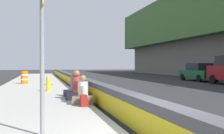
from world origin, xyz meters
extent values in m
cube|color=#47474C|center=(0.00, 0.00, 0.42)|extent=(76.00, 0.44, 0.85)
cube|color=gold|center=(0.00, 0.23, 0.38)|extent=(74.48, 0.01, 0.54)
cylinder|color=gray|center=(0.83, 2.20, 1.94)|extent=(0.09, 0.09, 3.60)
cylinder|color=gold|center=(10.26, 1.86, 0.50)|extent=(0.24, 0.24, 0.72)
cone|color=gray|center=(10.26, 1.86, 0.94)|extent=(0.26, 0.26, 0.16)
cylinder|color=gray|center=(10.26, 1.69, 0.54)|extent=(0.10, 0.12, 0.10)
cylinder|color=gray|center=(10.26, 2.03, 0.54)|extent=(0.10, 0.12, 0.10)
cube|color=#706651|center=(5.06, 0.75, 0.28)|extent=(0.77, 0.86, 0.28)
cylinder|color=beige|center=(5.06, 0.75, 0.69)|extent=(0.36, 0.36, 0.53)
sphere|color=#8E6647|center=(5.06, 0.75, 1.07)|extent=(0.24, 0.24, 0.24)
cylinder|color=beige|center=(5.26, 0.71, 0.64)|extent=(0.29, 0.17, 0.47)
cylinder|color=beige|center=(4.87, 0.78, 0.64)|extent=(0.29, 0.17, 0.47)
cube|color=black|center=(6.35, 0.81, 0.30)|extent=(0.74, 0.87, 0.32)
cylinder|color=#AD3D33|center=(6.35, 0.81, 0.77)|extent=(0.41, 0.41, 0.61)
sphere|color=#8E6647|center=(6.35, 0.81, 1.21)|extent=(0.27, 0.27, 0.27)
cylinder|color=#AD3D33|center=(6.57, 0.81, 0.71)|extent=(0.32, 0.15, 0.54)
cylinder|color=#AD3D33|center=(6.12, 0.81, 0.71)|extent=(0.32, 0.15, 0.54)
cube|color=#23284C|center=(7.40, 0.77, 0.29)|extent=(0.91, 0.99, 0.31)
cylinder|color=#427FB7|center=(7.40, 0.77, 0.73)|extent=(0.39, 0.39, 0.58)
sphere|color=brown|center=(7.40, 0.77, 1.15)|extent=(0.25, 0.25, 0.25)
cylinder|color=#427FB7|center=(7.61, 0.83, 0.68)|extent=(0.32, 0.22, 0.51)
cylinder|color=#427FB7|center=(7.20, 0.70, 0.68)|extent=(0.32, 0.22, 0.51)
cube|color=maroon|center=(4.46, 0.82, 0.34)|extent=(0.32, 0.22, 0.40)
cube|color=maroon|center=(4.46, 0.68, 0.28)|extent=(0.22, 0.06, 0.20)
cylinder|color=orange|center=(16.61, 3.45, 0.61)|extent=(0.52, 0.52, 0.95)
cylinder|color=white|center=(16.61, 3.45, 0.80)|extent=(0.54, 0.54, 0.10)
cylinder|color=white|center=(16.61, 3.45, 0.47)|extent=(0.54, 0.54, 0.10)
cylinder|color=black|center=(14.49, -11.19, 0.38)|extent=(0.77, 0.24, 0.76)
cube|color=#145128|center=(18.36, -12.31, 0.69)|extent=(4.52, 1.84, 0.72)
cube|color=black|center=(18.26, -12.31, 1.38)|extent=(2.22, 1.64, 0.66)
cylinder|color=black|center=(19.79, -11.43, 0.33)|extent=(0.66, 0.23, 0.66)
cylinder|color=black|center=(19.81, -13.16, 0.33)|extent=(0.66, 0.23, 0.66)
cylinder|color=black|center=(16.91, -11.46, 0.33)|extent=(0.66, 0.23, 0.66)
cylinder|color=black|center=(16.93, -13.19, 0.33)|extent=(0.66, 0.23, 0.66)
camera|label=1|loc=(-4.89, 2.22, 1.58)|focal=44.07mm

